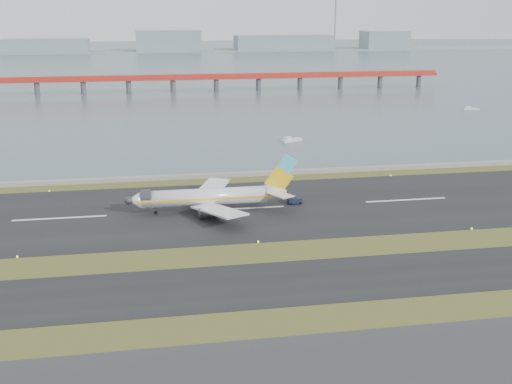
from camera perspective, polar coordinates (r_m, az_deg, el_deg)
ground at (r=118.74m, az=0.84°, el=-5.80°), size 1000.00×1000.00×0.00m
taxiway_strip at (r=107.89m, az=2.05°, el=-8.09°), size 1000.00×18.00×0.10m
runway_strip at (r=146.61m, az=-1.37°, el=-1.51°), size 1000.00×45.00×0.10m
seawall at (r=175.09m, az=-2.86°, el=1.53°), size 1000.00×2.50×1.00m
bay_water at (r=570.40m, az=-8.07°, el=11.33°), size 1400.00×800.00×1.30m
red_pier at (r=362.51m, az=-3.57°, el=10.07°), size 260.00×5.00×10.20m
far_shoreline at (r=730.13m, az=-7.51°, el=12.79°), size 1400.00×80.00×60.50m
airliner at (r=144.23m, az=-3.99°, el=-0.42°), size 38.52×32.89×12.80m
pushback_tug at (r=150.31m, az=3.43°, el=-0.71°), size 3.31×2.10×2.04m
workboat_near at (r=222.51m, az=3.13°, el=4.65°), size 7.96×5.38×1.86m
workboat_far at (r=309.52m, az=18.56°, el=7.02°), size 7.18×3.98×1.66m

